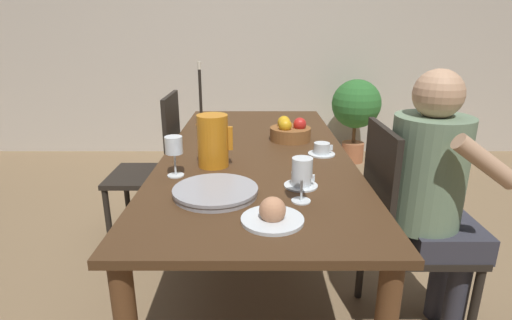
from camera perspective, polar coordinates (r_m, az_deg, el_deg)
The scene contains 16 objects.
ground_plane at distance 2.33m, azimuth -0.02°, elevation -15.94°, with size 20.00×20.00×0.00m, color #7F6647.
wall_back at distance 4.31m, azimuth -0.09°, elevation 18.14°, with size 10.00×0.06×2.60m.
dining_table at distance 2.04m, azimuth -0.02°, elevation -1.00°, with size 0.90×2.01×0.73m.
chair_person_side at distance 1.86m, azimuth 20.13°, elevation -9.07°, with size 0.42×0.42×0.94m.
chair_opposite at distance 2.58m, azimuth -14.25°, elevation -0.85°, with size 0.42×0.42×0.94m.
person_seated at distance 1.78m, azimuth 24.01°, elevation -3.71°, with size 0.39×0.41×1.17m.
red_pitcher at distance 1.77m, azimuth -6.19°, elevation 2.78°, with size 0.16×0.14×0.23m.
wine_glass_water at distance 1.67m, azimuth -11.64°, elevation 1.80°, with size 0.07×0.07×0.17m.
wine_glass_juice at distance 1.40m, azimuth 6.64°, elevation -1.48°, with size 0.07×0.07×0.16m.
teacup_near_person at distance 1.57m, azimuth 6.47°, elevation -2.92°, with size 0.13×0.13×0.06m.
teacup_across at distance 1.97m, azimuth 9.35°, elevation 1.47°, with size 0.13×0.13×0.06m.
serving_tray at distance 1.48m, azimuth -5.79°, elevation -4.52°, with size 0.32×0.32×0.03m.
bread_plate at distance 1.28m, azimuth 2.42°, elevation -7.75°, with size 0.20×0.20×0.09m.
fruit_bowl at distance 2.21m, azimuth 4.87°, elevation 4.09°, with size 0.22×0.22×0.13m.
candlestick_tall at distance 2.71m, azimuth -7.99°, elevation 8.93°, with size 0.06×0.06×0.38m.
potted_plant at distance 4.12m, azimuth 14.01°, elevation 7.24°, with size 0.48×0.48×0.84m.
Camera 1 is at (-0.00, -1.93, 1.31)m, focal length 28.00 mm.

